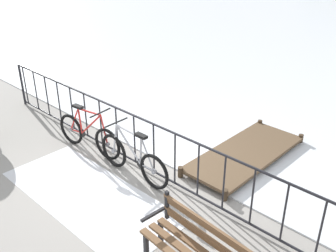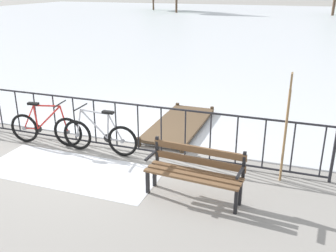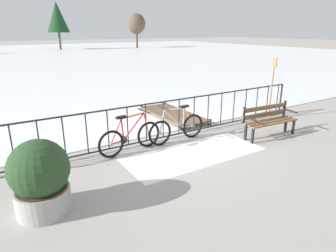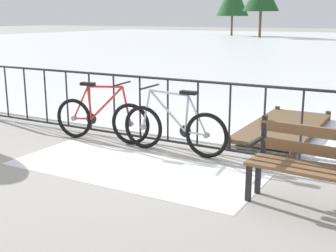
% 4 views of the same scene
% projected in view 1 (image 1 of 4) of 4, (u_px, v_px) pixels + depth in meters
% --- Properties ---
extents(ground_plane, '(160.00, 160.00, 0.00)m').
position_uv_depth(ground_plane, '(145.00, 170.00, 7.26)').
color(ground_plane, '#9E9991').
extents(snow_patch, '(3.40, 1.41, 0.01)m').
position_uv_depth(snow_patch, '(89.00, 196.00, 6.55)').
color(snow_patch, white).
rests_on(snow_patch, ground).
extents(railing_fence, '(9.06, 0.06, 1.07)m').
position_uv_depth(railing_fence, '(144.00, 144.00, 7.01)').
color(railing_fence, '#232328').
rests_on(railing_fence, ground).
extents(bicycle_near_railing, '(1.71, 0.52, 0.97)m').
position_uv_depth(bicycle_near_railing, '(88.00, 135.00, 7.74)').
color(bicycle_near_railing, black).
rests_on(bicycle_near_railing, ground).
extents(bicycle_second, '(1.71, 0.52, 0.97)m').
position_uv_depth(bicycle_second, '(133.00, 159.00, 6.91)').
color(bicycle_second, black).
rests_on(bicycle_second, ground).
extents(park_bench, '(1.63, 0.60, 0.89)m').
position_uv_depth(park_bench, '(199.00, 249.00, 4.76)').
color(park_bench, brown).
rests_on(park_bench, ground).
extents(wooden_dock, '(1.10, 2.77, 0.20)m').
position_uv_depth(wooden_dock, '(245.00, 153.00, 7.57)').
color(wooden_dock, brown).
rests_on(wooden_dock, ground).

